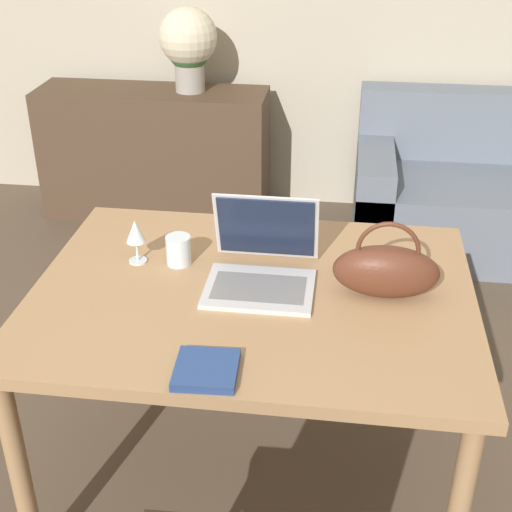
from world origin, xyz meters
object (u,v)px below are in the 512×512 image
Objects in this scene: drinking_glass at (179,250)px; handbag at (386,270)px; wine_glass at (136,233)px; couch at (491,197)px; laptop at (263,259)px; flower_vase at (188,44)px.

handbag is (0.67, -0.11, 0.04)m from drinking_glass.
wine_glass is 0.47× the size of handbag.
wine_glass is at bearing -176.81° from drinking_glass.
couch is 2.22m from laptop.
flower_vase reaches higher than drinking_glass.
drinking_glass is (-0.29, 0.06, -0.02)m from laptop.
handbag is 0.68× the size of flower_vase.
drinking_glass is 2.02m from flower_vase.
wine_glass is (-0.14, -0.01, 0.06)m from drinking_glass.
couch is 1.90m from flower_vase.
flower_vase is (-0.25, 1.98, 0.17)m from wine_glass.
laptop reaches higher than wine_glass.
handbag is (0.38, -0.05, 0.02)m from laptop.
couch is at bearing 60.31° from laptop.
couch is 2.42m from wine_glass.
laptop is 3.52× the size of drinking_glass.
handbag is at bearing -63.11° from flower_vase.
laptop is 2.28× the size of wine_glass.
flower_vase reaches higher than wine_glass.
laptop is at bearing -11.81° from drinking_glass.
drinking_glass reaches higher than couch.
laptop is 2.15m from flower_vase.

